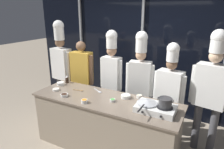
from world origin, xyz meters
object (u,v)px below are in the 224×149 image
Objects in this scene: frying_pan at (147,102)px; prep_bowl_carrots at (84,101)px; portable_stove at (156,108)px; prep_bowl_soy_glaze at (64,95)px; stock_pot at (165,102)px; prep_bowl_scallions at (113,100)px; person_guest at (82,73)px; chef_line at (140,76)px; serving_spoon_slotted at (80,90)px; serving_spoon_solid at (99,91)px; prep_bowl_noodles at (139,96)px; prep_bowl_bean_sprouts at (126,96)px; squeeze_bottle_soy at (67,79)px; prep_bowl_rice at (61,83)px; chef_pastry at (169,88)px; chef_head at (61,62)px; chef_apprentice at (211,86)px; prep_bowl_onion at (56,89)px; chef_sous at (112,70)px.

frying_pan reaches higher than prep_bowl_carrots.
portable_stove is 4.44× the size of prep_bowl_soy_glaze.
stock_pot is 2.33× the size of prep_bowl_scallions.
chef_line reaches higher than person_guest.
chef_line is (0.90, 0.64, 0.23)m from serving_spoon_slotted.
serving_spoon_solid is at bearing 166.10° from frying_pan.
prep_bowl_bean_sprouts is at bearing -153.89° from prep_bowl_noodles.
frying_pan reaches higher than prep_bowl_soy_glaze.
squeeze_bottle_soy reaches higher than prep_bowl_soy_glaze.
prep_bowl_rice reaches higher than prep_bowl_scallions.
serving_spoon_slotted is at bearing 25.94° from chef_line.
portable_stove is 0.32× the size of person_guest.
serving_spoon_solid is 0.80m from chef_line.
person_guest is at bearing 159.90° from stock_pot.
chef_pastry is at bearing 42.95° from prep_bowl_scallions.
prep_bowl_rice is 0.07× the size of chef_head.
prep_bowl_noodles is 0.05× the size of chef_apprentice.
prep_bowl_onion is at bearing -176.22° from prep_bowl_scallions.
chef_apprentice is (0.62, 0.06, 0.13)m from chef_pastry.
prep_bowl_noodles is at bearing 24.86° from prep_bowl_soy_glaze.
stock_pot is 0.10× the size of chef_head.
prep_bowl_scallions reaches higher than prep_bowl_onion.
chef_line is at bearing 9.87° from chef_apprentice.
prep_bowl_bean_sprouts is at bearing 154.47° from person_guest.
chef_sous is (-0.43, 0.76, 0.24)m from prep_bowl_scallions.
prep_bowl_carrots is at bearing -45.41° from serving_spoon_slotted.
squeeze_bottle_soy is 0.07× the size of chef_apprentice.
stock_pot is at bearing 121.00° from chef_line.
prep_bowl_soy_glaze is 0.06× the size of chef_apprentice.
stock_pot is at bearing 0.93° from frying_pan.
person_guest is at bearing 9.31° from chef_pastry.
squeeze_bottle_soy is 0.67m from prep_bowl_soy_glaze.
portable_stove is at bearing -9.86° from squeeze_bottle_soy.
person_guest is (-0.74, 0.96, 0.08)m from prep_bowl_carrots.
prep_bowl_scallions is (1.23, -0.17, -0.01)m from prep_bowl_rice.
prep_bowl_soy_glaze is at bearing -155.41° from prep_bowl_bean_sprouts.
chef_pastry reaches higher than serving_spoon_solid.
chef_apprentice is at bearing 12.42° from prep_bowl_rice.
chef_pastry is at bearing 179.95° from chef_sous.
serving_spoon_solid is at bearing 166.57° from chef_head.
portable_stove is 0.15m from frying_pan.
squeeze_bottle_soy is 0.81m from serving_spoon_solid.
prep_bowl_rice is at bearing 153.78° from prep_bowl_carrots.
prep_bowl_rice is at bearing 137.84° from prep_bowl_soy_glaze.
chef_apprentice is (0.78, 0.75, 0.13)m from frying_pan.
portable_stove is 1.93m from squeeze_bottle_soy.
prep_bowl_scallions is at bearing -8.05° from prep_bowl_rice.
prep_bowl_bean_sprouts is at bearing 139.65° from chef_sous.
stock_pot is (0.13, 0.00, 0.12)m from portable_stove.
frying_pan is 1.30m from serving_spoon_slotted.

